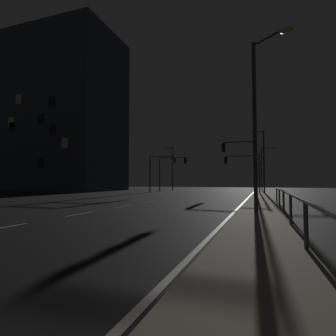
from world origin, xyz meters
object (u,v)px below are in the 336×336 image
Objects in this scene: building_distant at (59,115)px; traffic_light_mid_left at (243,165)px; traffic_light_far_right at (171,166)px; street_lamp_mid_block at (264,164)px; street_lamp_corner at (171,165)px; traffic_light_far_center at (161,166)px; street_lamp_far_end at (260,108)px; street_lamp_across_street at (261,156)px; traffic_light_overhead_east at (241,156)px.

traffic_light_mid_left is at bearing -3.46° from building_distant.
street_lamp_mid_block is (13.71, 3.82, 0.31)m from traffic_light_far_right.
traffic_light_far_right is 0.21× the size of building_distant.
traffic_light_far_center is at bearing -79.09° from street_lamp_corner.
street_lamp_far_end is 0.29× the size of building_distant.
street_lamp_across_street is at bearing -20.95° from traffic_light_far_right.
traffic_light_mid_left is 0.19× the size of building_distant.
street_lamp_mid_block reaches higher than traffic_light_far_center.
traffic_light_overhead_east is 13.56m from traffic_light_far_center.
street_lamp_across_street is at bearing 72.34° from traffic_light_overhead_east.
traffic_light_overhead_east is at bearing 97.22° from street_lamp_far_end.
street_lamp_mid_block is 0.25× the size of building_distant.
building_distant reaches higher than traffic_light_far_center.
traffic_light_overhead_east is at bearing -31.65° from traffic_light_far_center.
traffic_light_overhead_east is at bearing -98.66° from street_lamp_mid_block.
building_distant is at bearing 174.24° from street_lamp_across_street.
street_lamp_mid_block reaches higher than traffic_light_overhead_east.
street_lamp_across_street is 35.03m from building_distant.
traffic_light_overhead_east is 34.47m from building_distant.
street_lamp_corner is at bearing 142.74° from traffic_light_mid_left.
traffic_light_overhead_east is 15.19m from street_lamp_mid_block.
street_lamp_across_street is 1.15× the size of street_lamp_mid_block.
traffic_light_far_center is (-0.11, -4.09, -0.13)m from traffic_light_far_right.
traffic_light_mid_left is 16.59m from street_lamp_corner.
street_lamp_corner is at bearing 23.96° from building_distant.
street_lamp_across_street reaches higher than traffic_light_far_center.
street_lamp_mid_block is (2.67, 7.43, 0.54)m from traffic_light_mid_left.
street_lamp_across_street is (2.32, -1.50, 1.02)m from traffic_light_mid_left.
street_lamp_across_street reaches higher than street_lamp_mid_block.
traffic_light_overhead_east is 0.73× the size of street_lamp_corner.
building_distant reaches higher than street_lamp_across_street.
street_lamp_across_street is at bearing -36.63° from street_lamp_corner.
traffic_light_overhead_east is 16.20m from street_lamp_far_end.
traffic_light_far_right is at bearing 4.79° from building_distant.
traffic_light_far_right is at bearing -164.45° from street_lamp_mid_block.
street_lamp_far_end reaches higher than street_lamp_across_street.
street_lamp_far_end reaches higher than traffic_light_far_right.
street_lamp_far_end is at bearing -37.03° from building_distant.
traffic_light_far_center is at bearing -177.56° from traffic_light_mid_left.
building_distant is at bearing 142.97° from street_lamp_far_end.
street_lamp_corner reaches higher than street_lamp_across_street.
traffic_light_mid_left is (-0.38, 7.59, -0.46)m from traffic_light_overhead_east.
traffic_light_far_center is 0.68× the size of street_lamp_corner.
street_lamp_far_end is at bearing -82.78° from traffic_light_overhead_east.
building_distant is (-31.84, 9.49, 9.19)m from traffic_light_overhead_east.
building_distant is (-33.78, 3.41, 8.63)m from street_lamp_across_street.
street_lamp_across_street is 22.14m from street_lamp_far_end.
traffic_light_far_center is (-11.54, 7.11, -0.37)m from traffic_light_overhead_east.
building_distant is (-18.27, -8.12, 8.72)m from street_lamp_corner.
street_lamp_mid_block is (0.35, 8.93, -0.48)m from street_lamp_across_street.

